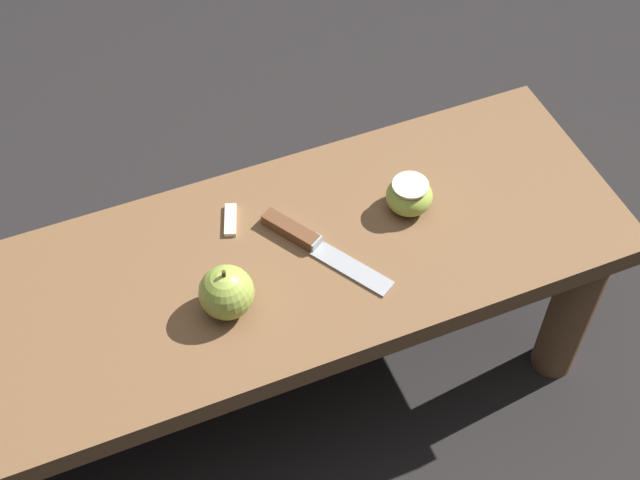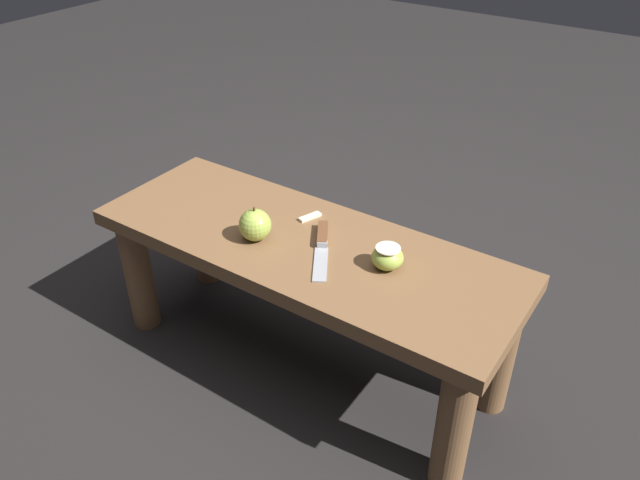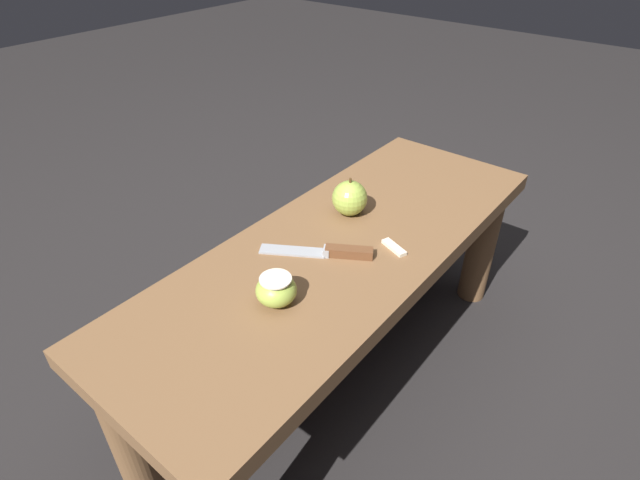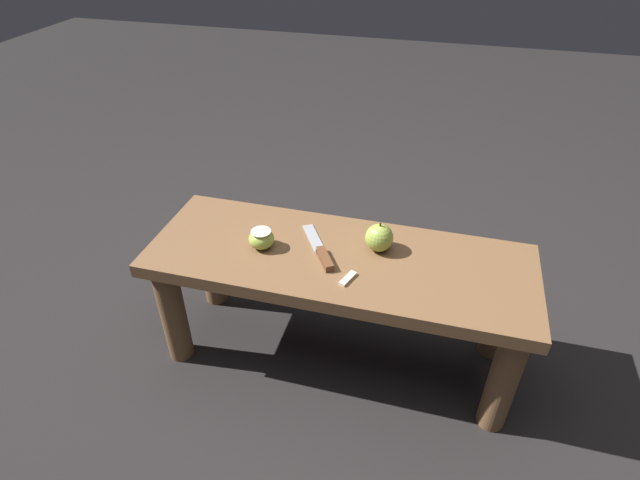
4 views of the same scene
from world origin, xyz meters
TOP-DOWN VIEW (x-y plane):
  - ground_plane at (0.00, 0.00)m, footprint 8.00×8.00m
  - wooden_bench at (0.00, 0.00)m, footprint 1.10×0.39m
  - knife at (0.05, 0.01)m, footprint 0.15×0.21m
  - apple_whole at (-0.10, -0.06)m, footprint 0.08×0.08m
  - apple_cut at (0.22, 0.02)m, footprint 0.07×0.07m
  - apple_slice_near_knife at (-0.05, 0.10)m, footprint 0.04×0.06m

SIDE VIEW (x-z plane):
  - ground_plane at x=0.00m, z-range 0.00..0.00m
  - wooden_bench at x=0.00m, z-range 0.11..0.51m
  - apple_slice_near_knife at x=-0.05m, z-range 0.40..0.41m
  - knife at x=0.05m, z-range 0.40..0.42m
  - apple_cut at x=0.22m, z-range 0.40..0.46m
  - apple_whole at x=-0.10m, z-range 0.40..0.49m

